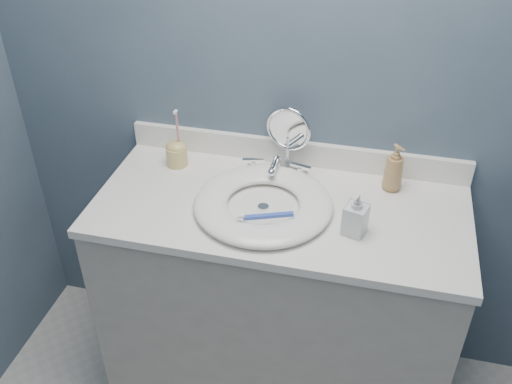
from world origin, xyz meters
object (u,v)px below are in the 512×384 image
(makeup_mirror, at_px, (288,136))
(soap_bottle_amber, at_px, (394,168))
(toothbrush_holder, at_px, (177,152))
(soap_bottle_clear, at_px, (356,213))

(makeup_mirror, bearing_deg, soap_bottle_amber, 5.18)
(toothbrush_holder, bearing_deg, makeup_mirror, 9.81)
(soap_bottle_amber, relative_size, toothbrush_holder, 0.77)
(makeup_mirror, xyz_separation_m, soap_bottle_amber, (0.37, -0.04, -0.05))
(makeup_mirror, bearing_deg, soap_bottle_clear, -37.06)
(toothbrush_holder, bearing_deg, soap_bottle_clear, -20.10)
(makeup_mirror, height_order, soap_bottle_clear, makeup_mirror)
(makeup_mirror, relative_size, soap_bottle_amber, 1.43)
(soap_bottle_clear, bearing_deg, soap_bottle_amber, 85.30)
(makeup_mirror, distance_m, soap_bottle_clear, 0.41)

